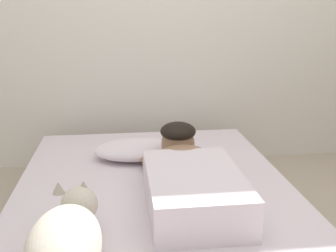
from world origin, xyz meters
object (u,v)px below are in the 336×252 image
(person_lying, at_px, (189,176))
(coffee_cup, at_px, (178,150))
(cell_phone, at_px, (187,194))
(pillow, at_px, (137,150))
(bed, at_px, (156,221))
(dog, at_px, (66,239))

(person_lying, relative_size, coffee_cup, 7.36)
(cell_phone, bearing_deg, person_lying, -42.15)
(pillow, bearing_deg, coffee_cup, 2.78)
(bed, relative_size, dog, 3.63)
(pillow, xyz_separation_m, coffee_cup, (0.26, 0.01, -0.02))
(dog, bearing_deg, bed, 56.16)
(person_lying, relative_size, dog, 1.60)
(person_lying, height_order, coffee_cup, person_lying)
(person_lying, height_order, cell_phone, person_lying)
(bed, relative_size, pillow, 4.01)
(dog, xyz_separation_m, coffee_cup, (0.56, 1.05, -0.07))
(coffee_cup, bearing_deg, dog, -117.95)
(pillow, xyz_separation_m, person_lying, (0.22, -0.55, 0.05))
(pillow, relative_size, dog, 0.90)
(dog, bearing_deg, person_lying, 43.18)
(coffee_cup, bearing_deg, bed, -110.64)
(pillow, height_order, person_lying, person_lying)
(bed, height_order, dog, dog)
(person_lying, distance_m, cell_phone, 0.10)
(bed, xyz_separation_m, dog, (-0.37, -0.55, 0.26))
(pillow, relative_size, cell_phone, 3.71)
(bed, height_order, coffee_cup, coffee_cup)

